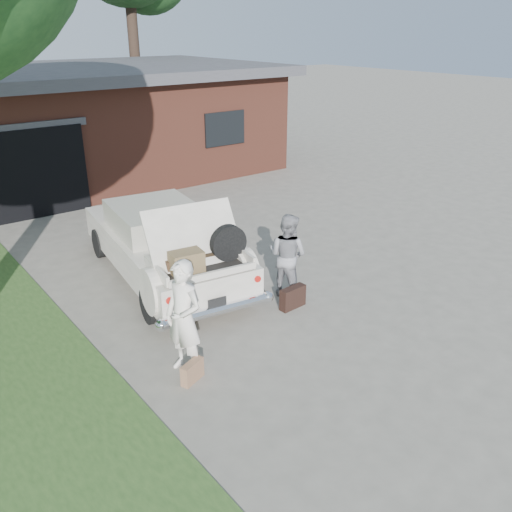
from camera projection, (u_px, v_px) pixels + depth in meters
ground at (279, 332)px, 8.56m from camera, size 90.00×90.00×0.00m
house at (68, 123)px, 16.80m from camera, size 12.80×7.80×3.30m
sedan at (163, 243)px, 10.15m from camera, size 2.45×4.92×1.80m
woman_left at (184, 318)px, 7.30m from camera, size 0.53×0.68×1.66m
woman_right at (287, 255)px, 9.47m from camera, size 0.78×0.88×1.51m
suitcase_left at (192, 372)px, 7.32m from camera, size 0.40×0.25×0.29m
suitcase_right at (293, 297)px, 9.22m from camera, size 0.50×0.19×0.38m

